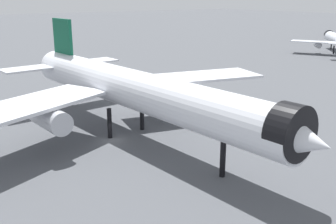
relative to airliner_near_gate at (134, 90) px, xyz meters
The scene contains 2 objects.
ground 8.75m from the airliner_near_gate, 101.09° to the right, with size 900.00×900.00×0.00m, color #4C4F54.
airliner_near_gate is the anchor object (origin of this frame).
Camera 1 is at (53.80, -28.12, 22.33)m, focal length 42.94 mm.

